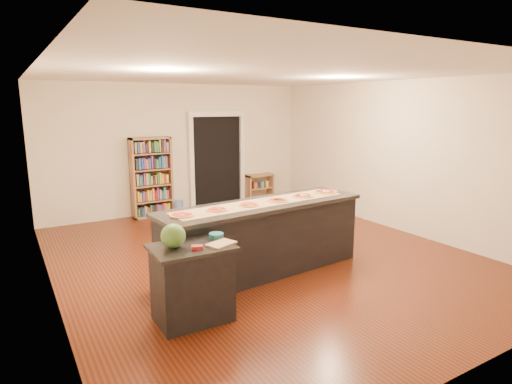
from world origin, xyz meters
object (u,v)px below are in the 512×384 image
kitchen_island (263,238)px  waste_bin (178,208)px  watermelon (173,236)px  side_counter (192,283)px  bookshelf (152,177)px  low_shelf (259,188)px

kitchen_island → waste_bin: 3.73m
kitchen_island → watermelon: 1.81m
side_counter → waste_bin: (1.53, 4.49, -0.28)m
bookshelf → low_shelf: bookshelf is taller
kitchen_island → low_shelf: bearing=54.4°
side_counter → low_shelf: size_ratio=1.26×
side_counter → waste_bin: bearing=72.3°
kitchen_island → watermelon: bearing=-159.7°
waste_bin → side_counter: bearing=-108.8°
side_counter → watermelon: size_ratio=3.29×
kitchen_island → waste_bin: bearing=83.0°
waste_bin → watermelon: size_ratio=1.19×
low_shelf → kitchen_island: bearing=-120.7°
kitchen_island → bookshelf: (-0.38, 3.86, 0.34)m
kitchen_island → side_counter: kitchen_island is taller
side_counter → watermelon: watermelon is taller
side_counter → watermelon: bearing=171.0°
kitchen_island → bookshelf: bookshelf is taller
kitchen_island → side_counter: bearing=-155.8°
kitchen_island → bookshelf: 3.90m
bookshelf → low_shelf: 2.72m
kitchen_island → watermelon: (-1.58, -0.74, 0.48)m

